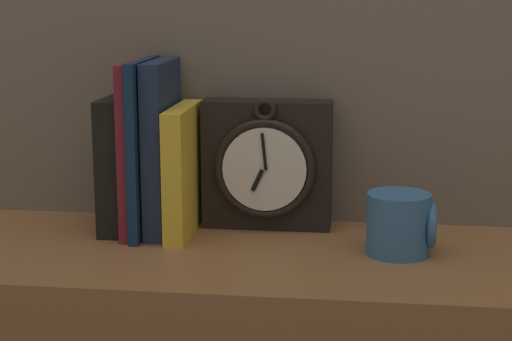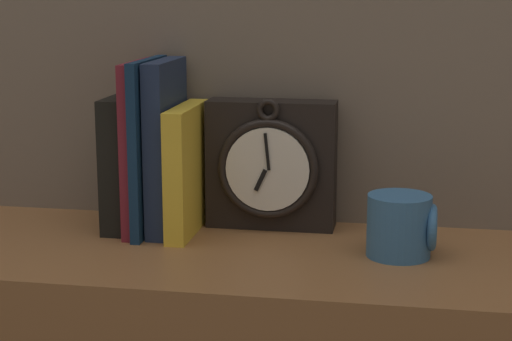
{
  "view_description": "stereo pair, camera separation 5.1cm",
  "coord_description": "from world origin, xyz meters",
  "px_view_note": "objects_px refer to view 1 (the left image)",
  "views": [
    {
      "loc": [
        0.14,
        -1.04,
        1.09
      ],
      "look_at": [
        0.0,
        0.0,
        0.86
      ],
      "focal_mm": 60.0,
      "sensor_mm": 36.0,
      "label": 1
    },
    {
      "loc": [
        0.19,
        -1.03,
        1.09
      ],
      "look_at": [
        0.0,
        0.0,
        0.86
      ],
      "focal_mm": 60.0,
      "sensor_mm": 36.0,
      "label": 2
    }
  ],
  "objects_px": {
    "book_slot1_maroon": "(135,147)",
    "book_slot3_navy": "(162,147)",
    "book_slot4_yellow": "(184,170)",
    "mug": "(401,224)",
    "clock": "(265,165)",
    "book_slot2_navy": "(145,147)",
    "book_slot0_black": "(120,163)"
  },
  "relations": [
    {
      "from": "book_slot2_navy",
      "to": "mug",
      "type": "relative_size",
      "value": 2.75
    },
    {
      "from": "clock",
      "to": "book_slot3_navy",
      "type": "height_order",
      "value": "book_slot3_navy"
    },
    {
      "from": "book_slot4_yellow",
      "to": "mug",
      "type": "bearing_deg",
      "value": -11.34
    },
    {
      "from": "clock",
      "to": "book_slot2_navy",
      "type": "distance_m",
      "value": 0.17
    },
    {
      "from": "book_slot2_navy",
      "to": "book_slot4_yellow",
      "type": "height_order",
      "value": "book_slot2_navy"
    },
    {
      "from": "book_slot2_navy",
      "to": "mug",
      "type": "bearing_deg",
      "value": -9.67
    },
    {
      "from": "book_slot1_maroon",
      "to": "book_slot3_navy",
      "type": "distance_m",
      "value": 0.04
    },
    {
      "from": "clock",
      "to": "mug",
      "type": "relative_size",
      "value": 2.15
    },
    {
      "from": "book_slot1_maroon",
      "to": "mug",
      "type": "xyz_separation_m",
      "value": [
        0.36,
        -0.06,
        -0.08
      ]
    },
    {
      "from": "book_slot1_maroon",
      "to": "mug",
      "type": "height_order",
      "value": "book_slot1_maroon"
    },
    {
      "from": "book_slot0_black",
      "to": "book_slot2_navy",
      "type": "distance_m",
      "value": 0.05
    },
    {
      "from": "mug",
      "to": "book_slot1_maroon",
      "type": "bearing_deg",
      "value": 170.06
    },
    {
      "from": "book_slot0_black",
      "to": "book_slot3_navy",
      "type": "bearing_deg",
      "value": -4.64
    },
    {
      "from": "book_slot2_navy",
      "to": "book_slot3_navy",
      "type": "xyz_separation_m",
      "value": [
        0.02,
        0.01,
        -0.0
      ]
    },
    {
      "from": "book_slot0_black",
      "to": "book_slot2_navy",
      "type": "height_order",
      "value": "book_slot2_navy"
    },
    {
      "from": "mug",
      "to": "book_slot4_yellow",
      "type": "bearing_deg",
      "value": 168.66
    },
    {
      "from": "book_slot0_black",
      "to": "mug",
      "type": "relative_size",
      "value": 2.14
    },
    {
      "from": "book_slot0_black",
      "to": "book_slot4_yellow",
      "type": "relative_size",
      "value": 1.06
    },
    {
      "from": "book_slot0_black",
      "to": "book_slot4_yellow",
      "type": "xyz_separation_m",
      "value": [
        0.09,
        -0.01,
        -0.0
      ]
    },
    {
      "from": "book_slot3_navy",
      "to": "book_slot0_black",
      "type": "bearing_deg",
      "value": 175.36
    },
    {
      "from": "clock",
      "to": "book_slot1_maroon",
      "type": "relative_size",
      "value": 0.79
    },
    {
      "from": "clock",
      "to": "book_slot2_navy",
      "type": "height_order",
      "value": "book_slot2_navy"
    },
    {
      "from": "book_slot4_yellow",
      "to": "book_slot3_navy",
      "type": "bearing_deg",
      "value": 166.55
    },
    {
      "from": "book_slot1_maroon",
      "to": "book_slot2_navy",
      "type": "relative_size",
      "value": 0.99
    },
    {
      "from": "book_slot0_black",
      "to": "book_slot2_navy",
      "type": "relative_size",
      "value": 0.78
    },
    {
      "from": "book_slot0_black",
      "to": "book_slot3_navy",
      "type": "xyz_separation_m",
      "value": [
        0.06,
        -0.0,
        0.03
      ]
    },
    {
      "from": "book_slot1_maroon",
      "to": "book_slot3_navy",
      "type": "relative_size",
      "value": 0.99
    },
    {
      "from": "book_slot1_maroon",
      "to": "book_slot2_navy",
      "type": "bearing_deg",
      "value": -15.74
    },
    {
      "from": "book_slot1_maroon",
      "to": "book_slot2_navy",
      "type": "distance_m",
      "value": 0.02
    },
    {
      "from": "book_slot1_maroon",
      "to": "book_slot2_navy",
      "type": "height_order",
      "value": "book_slot2_navy"
    },
    {
      "from": "book_slot3_navy",
      "to": "book_slot1_maroon",
      "type": "bearing_deg",
      "value": -175.72
    },
    {
      "from": "book_slot4_yellow",
      "to": "book_slot1_maroon",
      "type": "bearing_deg",
      "value": 176.13
    }
  ]
}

